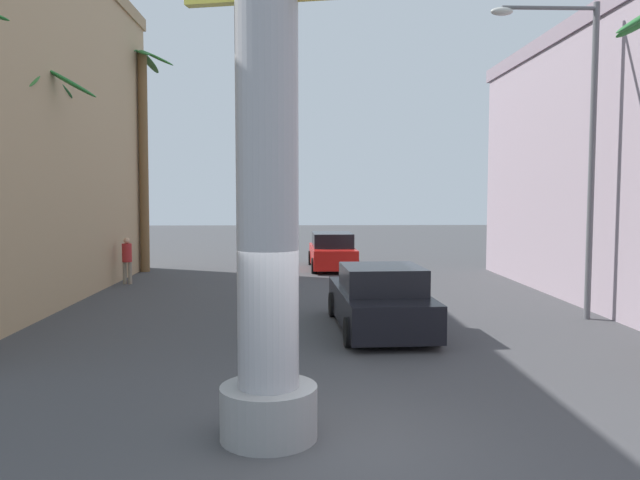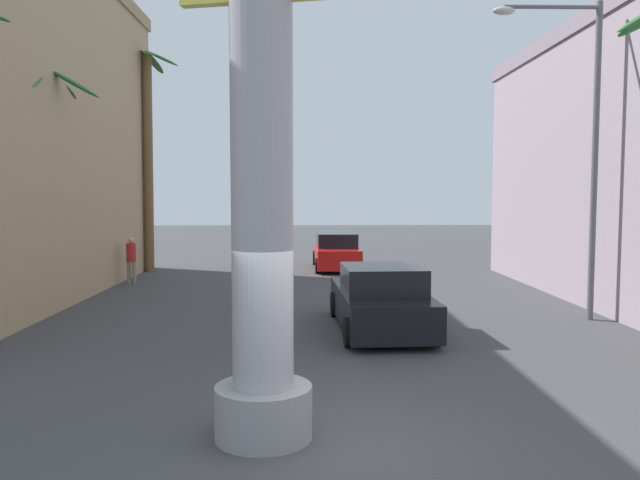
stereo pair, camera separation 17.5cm
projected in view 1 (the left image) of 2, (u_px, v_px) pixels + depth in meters
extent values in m
plane|color=#424244|center=(315.00, 306.00, 17.99)|extent=(93.28, 93.28, 0.00)
cylinder|color=#9E9EA3|center=(267.00, 71.00, 7.89)|extent=(0.80, 0.80, 9.55)
cylinder|color=gray|center=(269.00, 412.00, 8.21)|extent=(1.29, 1.29, 0.70)
cylinder|color=#59595E|center=(592.00, 163.00, 15.79)|extent=(0.16, 0.16, 7.98)
cylinder|color=#59595E|center=(549.00, 8.00, 15.47)|extent=(2.39, 0.10, 0.10)
ellipsoid|color=beige|center=(502.00, 11.00, 15.43)|extent=(0.56, 0.28, 0.20)
cylinder|color=black|center=(333.00, 304.00, 16.40)|extent=(0.25, 0.65, 0.64)
cylinder|color=black|center=(402.00, 303.00, 16.55)|extent=(0.25, 0.65, 0.64)
cylinder|color=black|center=(350.00, 332.00, 13.11)|extent=(0.25, 0.65, 0.64)
cylinder|color=black|center=(435.00, 330.00, 13.26)|extent=(0.25, 0.65, 0.64)
cube|color=black|center=(379.00, 306.00, 14.81)|extent=(2.15, 4.82, 0.80)
cube|color=black|center=(382.00, 279.00, 14.41)|extent=(1.87, 2.07, 0.60)
cylinder|color=black|center=(311.00, 258.00, 28.41)|extent=(0.23, 0.64, 0.64)
cylinder|color=black|center=(348.00, 258.00, 28.51)|extent=(0.23, 0.64, 0.64)
cylinder|color=black|center=(314.00, 266.00, 25.26)|extent=(0.23, 0.64, 0.64)
cylinder|color=black|center=(356.00, 265.00, 25.36)|extent=(0.23, 0.64, 0.64)
cube|color=red|center=(332.00, 256.00, 26.87)|extent=(1.89, 4.56, 0.80)
cube|color=black|center=(332.00, 240.00, 26.82)|extent=(1.70, 2.52, 0.60)
cylinder|color=brown|center=(144.00, 164.00, 25.68)|extent=(0.41, 0.58, 8.96)
ellipsoid|color=#2C752D|center=(157.00, 58.00, 25.32)|extent=(1.44, 0.52, 0.75)
ellipsoid|color=#32602D|center=(149.00, 62.00, 26.10)|extent=(0.79, 1.43, 0.78)
ellipsoid|color=#2F702D|center=(126.00, 59.00, 25.74)|extent=(1.42, 1.06, 0.63)
ellipsoid|color=#296C2D|center=(122.00, 55.00, 24.84)|extent=(1.27, 1.25, 0.72)
ellipsoid|color=#256D2D|center=(144.00, 53.00, 24.72)|extent=(1.00, 1.47, 0.54)
cylinder|color=brown|center=(41.00, 193.00, 16.82)|extent=(0.51, 0.39, 6.48)
ellipsoid|color=#23732D|center=(69.00, 82.00, 16.79)|extent=(1.47, 0.54, 0.88)
ellipsoid|color=#245F2D|center=(56.00, 84.00, 17.43)|extent=(0.69, 1.56, 0.70)
ellipsoid|color=#226E2D|center=(17.00, 84.00, 16.99)|extent=(1.43, 0.95, 0.92)
ellipsoid|color=#22672D|center=(6.00, 74.00, 16.16)|extent=(1.45, 1.22, 0.58)
ellipsoid|color=#32712D|center=(33.00, 76.00, 15.90)|extent=(0.68, 1.48, 0.87)
cylinder|color=gray|center=(125.00, 273.00, 22.29)|extent=(0.14, 0.14, 0.80)
cylinder|color=gray|center=(130.00, 273.00, 22.26)|extent=(0.14, 0.14, 0.80)
cylinder|color=#B22626|center=(127.00, 253.00, 22.22)|extent=(0.39, 0.39, 0.65)
sphere|color=tan|center=(127.00, 241.00, 22.19)|extent=(0.22, 0.22, 0.22)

